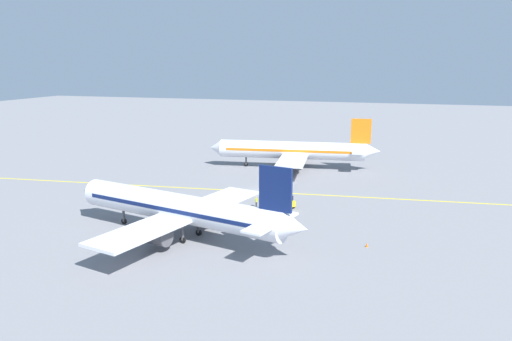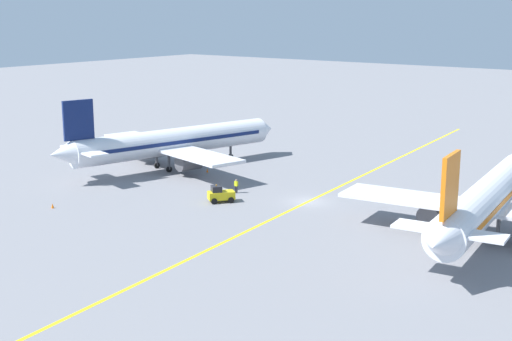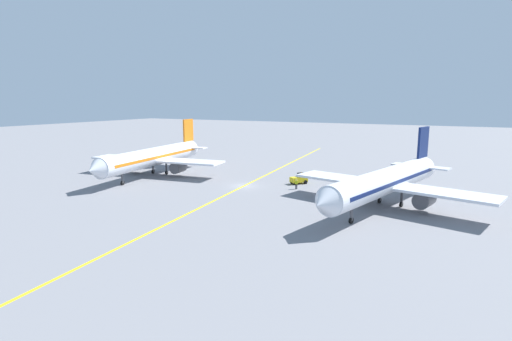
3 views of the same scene
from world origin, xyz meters
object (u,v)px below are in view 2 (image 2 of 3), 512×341
traffic_cone_mid_apron (207,170)px  airplane_at_gate (172,142)px  airplane_adjacent_stand (486,200)px  traffic_cone_near_nose (53,206)px  ground_crew_worker (236,186)px  baggage_tug_white (220,194)px

traffic_cone_mid_apron → airplane_at_gate: bearing=-167.6°
airplane_adjacent_stand → traffic_cone_near_nose: airplane_adjacent_stand is taller
ground_crew_worker → airplane_at_gate: bearing=161.5°
airplane_adjacent_stand → ground_crew_worker: bearing=-177.9°
airplane_at_gate → airplane_adjacent_stand: bearing=-5.1°
airplane_at_gate → baggage_tug_white: (16.61, -9.52, -2.81)m
airplane_adjacent_stand → traffic_cone_near_nose: bearing=-155.9°
ground_crew_worker → traffic_cone_near_nose: 21.31m
traffic_cone_near_nose → traffic_cone_mid_apron: same height
baggage_tug_white → traffic_cone_near_nose: baggage_tug_white is taller
airplane_adjacent_stand → traffic_cone_mid_apron: (-39.89, 5.24, -3.43)m
airplane_at_gate → baggage_tug_white: airplane_at_gate is taller
airplane_adjacent_stand → ground_crew_worker: size_ratio=21.15×
airplane_adjacent_stand → traffic_cone_mid_apron: bearing=172.5°
baggage_tug_white → traffic_cone_near_nose: size_ratio=5.99×
baggage_tug_white → traffic_cone_mid_apron: (-11.27, 10.69, -0.63)m
airplane_at_gate → baggage_tug_white: bearing=-29.8°
traffic_cone_near_nose → traffic_cone_mid_apron: 23.99m
ground_crew_worker → baggage_tug_white: bearing=-75.1°
airplane_at_gate → ground_crew_worker: 16.54m
airplane_adjacent_stand → ground_crew_worker: (-29.78, -1.11, -2.80)m
ground_crew_worker → traffic_cone_mid_apron: (-10.11, 6.35, -0.63)m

